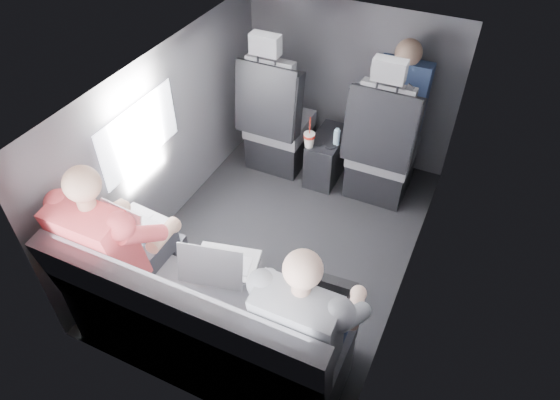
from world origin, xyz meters
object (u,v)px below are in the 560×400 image
at_px(water_bottle, 337,137).
at_px(passenger_rear_left, 119,245).
at_px(center_console, 327,156).
at_px(laptop_silver, 221,264).
at_px(laptop_white, 133,222).
at_px(laptop_black, 321,293).
at_px(front_seat_left, 277,126).
at_px(rear_bench, 204,329).
at_px(soda_cup, 309,139).
at_px(passenger_front_right, 400,99).
at_px(passenger_rear_right, 308,321).
at_px(front_seat_right, 381,153).

bearing_deg(water_bottle, passenger_rear_left, -110.68).
xyz_separation_m(center_console, laptop_silver, (0.01, -1.72, 0.43)).
relative_size(laptop_white, laptop_black, 0.94).
distance_m(front_seat_left, rear_bench, 1.96).
xyz_separation_m(soda_cup, laptop_black, (0.67, -1.48, 0.16)).
distance_m(front_seat_left, water_bottle, 0.55).
bearing_deg(passenger_rear_left, center_console, 72.61).
relative_size(rear_bench, water_bottle, 10.77).
distance_m(center_console, passenger_front_right, 0.76).
xyz_separation_m(front_seat_left, rear_bench, (0.45, -1.90, -0.09)).
height_order(passenger_rear_right, passenger_front_right, passenger_front_right).
height_order(front_seat_left, laptop_white, front_seat_left).
height_order(center_console, passenger_rear_right, passenger_rear_right).
height_order(front_seat_left, rear_bench, front_seat_left).
relative_size(laptop_black, passenger_front_right, 0.43).
height_order(laptop_white, laptop_silver, laptop_silver).
distance_m(water_bottle, passenger_rear_left, 1.90).
relative_size(front_seat_right, passenger_rear_left, 1.00).
bearing_deg(passenger_front_right, front_seat_left, -164.42).
bearing_deg(front_seat_left, laptop_silver, -74.66).
bearing_deg(front_seat_left, water_bottle, -3.75).
distance_m(center_console, rear_bench, 1.94).
bearing_deg(laptop_black, center_console, 109.14).
bearing_deg(laptop_silver, laptop_black, 4.95).
height_order(front_seat_left, passenger_front_right, front_seat_left).
bearing_deg(water_bottle, passenger_rear_right, -74.43).
bearing_deg(laptop_white, center_console, 69.12).
relative_size(rear_bench, laptop_silver, 3.97).
distance_m(passenger_rear_right, passenger_front_right, 2.07).
bearing_deg(soda_cup, passenger_rear_left, -106.30).
distance_m(rear_bench, passenger_rear_left, 0.68).
distance_m(laptop_silver, passenger_front_right, 2.00).
distance_m(soda_cup, laptop_black, 1.63).
bearing_deg(front_seat_left, center_console, 5.07).
relative_size(water_bottle, laptop_white, 0.46).
distance_m(front_seat_left, soda_cup, 0.39).
bearing_deg(rear_bench, water_bottle, 87.23).
relative_size(center_console, laptop_black, 1.39).
relative_size(water_bottle, passenger_rear_right, 0.12).
height_order(laptop_black, passenger_rear_right, passenger_rear_right).
height_order(rear_bench, passenger_front_right, passenger_front_right).
bearing_deg(water_bottle, center_console, 140.15).
relative_size(front_seat_right, rear_bench, 0.79).
height_order(center_console, water_bottle, water_bottle).
height_order(soda_cup, passenger_rear_left, passenger_rear_left).
xyz_separation_m(laptop_white, laptop_silver, (0.64, -0.06, 0.00)).
height_order(front_seat_right, laptop_silver, front_seat_right).
bearing_deg(rear_bench, soda_cup, 93.10).
distance_m(laptop_white, laptop_black, 1.21).
xyz_separation_m(water_bottle, passenger_front_right, (0.38, 0.29, 0.28)).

